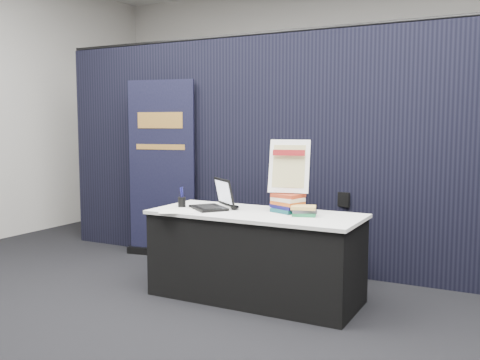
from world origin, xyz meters
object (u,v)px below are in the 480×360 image
pullup_banner (162,179)px  stacking_chair (328,231)px  info_sign (289,167)px  book_stack_tall (287,203)px  laptop (211,201)px  display_table (255,255)px  book_stack_short (303,211)px

pullup_banner → stacking_chair: 2.00m
info_sign → pullup_banner: pullup_banner is taller
book_stack_tall → pullup_banner: size_ratio=0.14×
laptop → book_stack_tall: 0.69m
laptop → stacking_chair: 1.24m
laptop → stacking_chair: size_ratio=0.55×
display_table → laptop: laptop is taller
laptop → book_stack_tall: (0.67, 0.13, 0.02)m
laptop → stacking_chair: (0.79, 0.89, -0.35)m
display_table → book_stack_short: size_ratio=7.76×
stacking_chair → laptop: bearing=-116.8°
pullup_banner → stacking_chair: bearing=-9.6°
info_sign → book_stack_short: bearing=-48.2°
book_stack_short → info_sign: info_sign is taller
book_stack_short → pullup_banner: (-2.03, 0.83, 0.09)m
display_table → pullup_banner: size_ratio=0.91×
book_stack_tall → display_table: bearing=-150.6°
book_stack_short → pullup_banner: bearing=157.6°
display_table → stacking_chair: stacking_chair is taller
book_stack_short → laptop: bearing=-178.0°
info_sign → stacking_chair: info_sign is taller
display_table → laptop: size_ratio=3.89×
book_stack_tall → stacking_chair: size_ratio=0.34×
stacking_chair → info_sign: bearing=-84.1°
laptop → pullup_banner: 1.46m
pullup_banner → stacking_chair: size_ratio=2.38×
pullup_banner → book_stack_tall: bearing=-32.1°
book_stack_tall → pullup_banner: bearing=158.3°
display_table → stacking_chair: (0.35, 0.90, 0.09)m
display_table → pullup_banner: bearing=151.7°
info_sign → display_table: bearing=-158.1°
display_table → info_sign: bearing=34.8°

